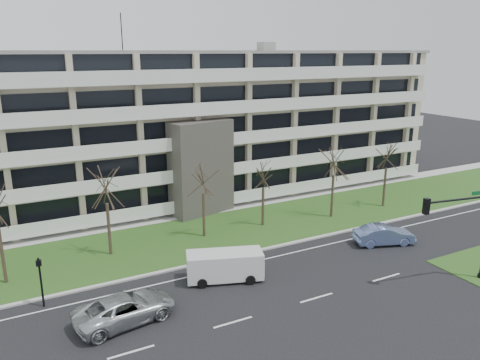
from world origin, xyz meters
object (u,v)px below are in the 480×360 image
white_van (226,263)px  pedestrian_signal (40,276)px  blue_sedan (384,235)px  silver_pickup (125,309)px  traffic_signal (466,225)px

white_van → pedestrian_signal: 11.74m
blue_sedan → pedestrian_signal: (-25.64, 2.55, 1.27)m
silver_pickup → white_van: white_van is taller
silver_pickup → pedestrian_signal: pedestrian_signal is taller
silver_pickup → blue_sedan: silver_pickup is taller
silver_pickup → blue_sedan: (21.55, 1.44, -0.02)m
white_van → pedestrian_signal: pedestrian_signal is taller
blue_sedan → white_van: 14.13m
pedestrian_signal → blue_sedan: bearing=4.3°
pedestrian_signal → white_van: bearing=-0.2°
silver_pickup → traffic_signal: 22.42m
traffic_signal → silver_pickup: bearing=175.2°
white_van → pedestrian_signal: bearing=-171.1°
silver_pickup → blue_sedan: bearing=-95.4°
blue_sedan → traffic_signal: bearing=-161.8°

